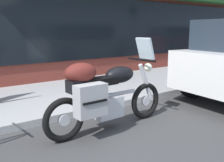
{
  "coord_description": "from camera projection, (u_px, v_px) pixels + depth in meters",
  "views": [
    {
      "loc": [
        -1.96,
        -2.57,
        1.52
      ],
      "look_at": [
        0.54,
        0.72,
        0.7
      ],
      "focal_mm": 41.81,
      "sensor_mm": 36.0,
      "label": 1
    }
  ],
  "objects": [
    {
      "name": "ground_plane",
      "position": [
        113.0,
        146.0,
        3.47
      ],
      "size": [
        80.0,
        80.0,
        0.0
      ],
      "primitive_type": "plane",
      "color": "#3C3C3C"
    },
    {
      "name": "touring_motorcycle",
      "position": [
        104.0,
        93.0,
        3.86
      ],
      "size": [
        2.19,
        0.69,
        1.39
      ],
      "color": "black",
      "rests_on": "ground_plane"
    }
  ]
}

